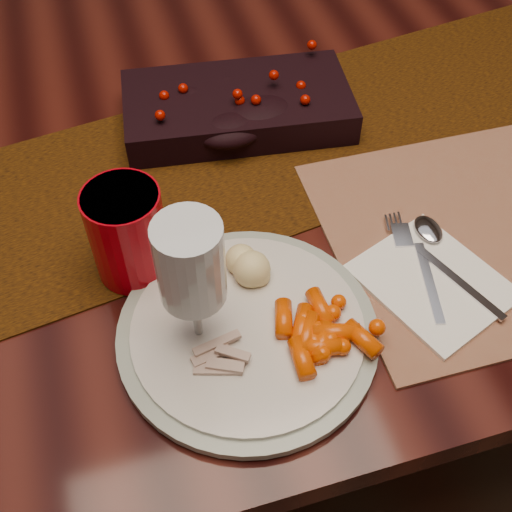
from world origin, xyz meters
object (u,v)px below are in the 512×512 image
object	(u,v)px
turkey_shreds	(227,354)
mashed_potatoes	(258,257)
centerpiece	(237,102)
dinner_plate	(248,331)
dining_table	(235,294)
napkin	(433,282)
baby_carrots	(327,328)
wine_glass	(194,291)
red_cup	(128,233)

from	to	relation	value
turkey_shreds	mashed_potatoes	bearing A→B (deg)	58.66
centerpiece	turkey_shreds	size ratio (longest dim) A/B	4.41
centerpiece	mashed_potatoes	size ratio (longest dim) A/B	4.28
dinner_plate	mashed_potatoes	bearing A→B (deg)	65.78
dining_table	napkin	bearing A→B (deg)	-63.74
centerpiece	baby_carrots	world-z (taller)	centerpiece
dinner_plate	turkey_shreds	distance (m)	0.05
baby_carrots	napkin	xyz separation A→B (m)	(0.14, 0.04, -0.02)
dinner_plate	napkin	xyz separation A→B (m)	(0.22, 0.01, -0.01)
dinner_plate	turkey_shreds	bearing A→B (deg)	-134.64
dining_table	dinner_plate	world-z (taller)	dinner_plate
napkin	wine_glass	world-z (taller)	wine_glass
centerpiece	napkin	world-z (taller)	centerpiece
baby_carrots	mashed_potatoes	xyz separation A→B (m)	(-0.04, 0.10, 0.01)
baby_carrots	wine_glass	distance (m)	0.15
centerpiece	napkin	xyz separation A→B (m)	(0.13, -0.35, -0.03)
dinner_plate	red_cup	bearing A→B (deg)	128.23
dining_table	red_cup	distance (m)	0.51
dining_table	dinner_plate	xyz separation A→B (m)	(-0.06, -0.32, 0.39)
dining_table	napkin	world-z (taller)	napkin
turkey_shreds	wine_glass	bearing A→B (deg)	118.21
centerpiece	mashed_potatoes	distance (m)	0.29
napkin	turkey_shreds	bearing A→B (deg)	167.38
centerpiece	dinner_plate	world-z (taller)	centerpiece
baby_carrots	centerpiece	bearing A→B (deg)	88.58
mashed_potatoes	red_cup	world-z (taller)	red_cup
red_cup	baby_carrots	bearing A→B (deg)	-41.67
turkey_shreds	red_cup	world-z (taller)	red_cup
dining_table	mashed_potatoes	world-z (taller)	mashed_potatoes
dining_table	baby_carrots	world-z (taller)	baby_carrots
dinner_plate	turkey_shreds	world-z (taller)	turkey_shreds
turkey_shreds	napkin	size ratio (longest dim) A/B	0.46
baby_carrots	turkey_shreds	world-z (taller)	baby_carrots
wine_glass	dinner_plate	bearing A→B (deg)	-9.64
dinner_plate	napkin	size ratio (longest dim) A/B	1.78
dining_table	baby_carrots	bearing A→B (deg)	-88.01
red_cup	turkey_shreds	bearing A→B (deg)	-65.96
mashed_potatoes	wine_glass	size ratio (longest dim) A/B	0.41
centerpiece	red_cup	distance (m)	0.29
baby_carrots	mashed_potatoes	distance (m)	0.11
dinner_plate	red_cup	world-z (taller)	red_cup
turkey_shreds	napkin	bearing A→B (deg)	8.48
mashed_potatoes	wine_glass	world-z (taller)	wine_glass
centerpiece	baby_carrots	size ratio (longest dim) A/B	3.06
dining_table	dinner_plate	distance (m)	0.51
mashed_potatoes	turkey_shreds	xyz separation A→B (m)	(-0.06, -0.10, -0.01)
centerpiece	napkin	size ratio (longest dim) A/B	2.01
red_cup	wine_glass	xyz separation A→B (m)	(0.05, -0.12, 0.03)
baby_carrots	turkey_shreds	bearing A→B (deg)	179.94
mashed_potatoes	red_cup	size ratio (longest dim) A/B	0.63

